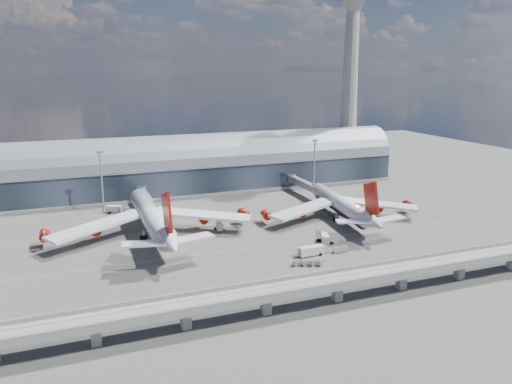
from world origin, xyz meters
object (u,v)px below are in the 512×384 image
object	(u,v)px
airliner_left	(152,218)
service_truck_5	(114,209)
service_truck_4	(219,227)
cargo_train_1	(309,263)
floodlight_mast_left	(102,180)
cargo_train_0	(316,251)
cargo_train_2	(340,249)
service_truck_1	(168,239)
floodlight_mast_right	(314,164)
airliner_right	(342,205)
service_truck_3	(325,238)
control_tower	(350,82)
service_truck_2	(311,251)

from	to	relation	value
airliner_left	service_truck_5	distance (m)	38.38
service_truck_4	cargo_train_1	distance (m)	45.88
floodlight_mast_left	airliner_left	xyz separation A→B (m)	(13.82, -41.04, -6.74)
floodlight_mast_left	cargo_train_0	world-z (taller)	floodlight_mast_left
cargo_train_2	service_truck_1	bearing A→B (deg)	70.71
floodlight_mast_right	airliner_right	distance (m)	48.50
service_truck_4	airliner_left	bearing A→B (deg)	-175.50
service_truck_3	cargo_train_2	size ratio (longest dim) A/B	1.20
service_truck_1	airliner_right	bearing A→B (deg)	-57.37
control_tower	cargo_train_1	xyz separation A→B (m)	(-81.20, -114.03, -50.78)
airliner_left	service_truck_4	world-z (taller)	airliner_left
service_truck_3	service_truck_4	bearing A→B (deg)	162.14
service_truck_1	control_tower	bearing A→B (deg)	-26.90
service_truck_5	floodlight_mast_left	bearing A→B (deg)	65.84
floodlight_mast_left	service_truck_2	xyz separation A→B (m)	(58.50, -78.60, -12.01)
airliner_right	cargo_train_1	xyz separation A→B (m)	(-34.62, -39.62, -4.74)
cargo_train_2	service_truck_5	bearing A→B (deg)	50.97
service_truck_3	cargo_train_1	bearing A→B (deg)	-108.08
airliner_left	service_truck_3	bearing A→B (deg)	-27.72
airliner_left	cargo_train_0	world-z (taller)	airliner_left
service_truck_5	airliner_right	bearing A→B (deg)	-92.31
airliner_left	service_truck_2	xyz separation A→B (m)	(44.68, -37.55, -5.27)
airliner_right	cargo_train_0	bearing A→B (deg)	-124.17
service_truck_1	cargo_train_1	xyz separation A→B (m)	(36.12, -35.50, -0.80)
service_truck_3	floodlight_mast_right	bearing A→B (deg)	89.11
service_truck_1	service_truck_3	xyz separation A→B (m)	(50.88, -18.86, -0.08)
floodlight_mast_right	airliner_right	xyz separation A→B (m)	(-11.58, -46.41, -8.03)
floodlight_mast_left	cargo_train_2	bearing A→B (deg)	-49.01
control_tower	cargo_train_2	bearing A→B (deg)	-121.64
floodlight_mast_left	cargo_train_1	size ratio (longest dim) A/B	2.63
service_truck_5	airliner_left	bearing A→B (deg)	-140.72
floodlight_mast_left	service_truck_3	bearing A→B (deg)	-45.35
control_tower	service_truck_4	bearing A→B (deg)	-143.76
floodlight_mast_left	service_truck_1	size ratio (longest dim) A/B	4.13
floodlight_mast_left	airliner_right	size ratio (longest dim) A/B	0.38
service_truck_5	cargo_train_2	world-z (taller)	service_truck_5
airliner_right	cargo_train_2	world-z (taller)	airliner_right
cargo_train_1	cargo_train_2	bearing A→B (deg)	-87.52
service_truck_2	service_truck_5	bearing A→B (deg)	33.95
cargo_train_2	service_truck_2	bearing A→B (deg)	96.24
floodlight_mast_left	cargo_train_1	world-z (taller)	floodlight_mast_left
service_truck_2	cargo_train_1	distance (m)	8.83
floodlight_mast_left	service_truck_1	xyz separation A→B (m)	(17.68, -50.53, -11.98)
cargo_train_2	airliner_right	bearing A→B (deg)	-20.69
floodlight_mast_left	service_truck_4	xyz separation A→B (m)	(38.37, -42.82, -12.24)
service_truck_5	cargo_train_0	distance (m)	92.85
floodlight_mast_left	airliner_right	distance (m)	100.18
control_tower	airliner_left	world-z (taller)	control_tower
service_truck_5	cargo_train_0	world-z (taller)	service_truck_5
floodlight_mast_left	airliner_right	world-z (taller)	floodlight_mast_left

